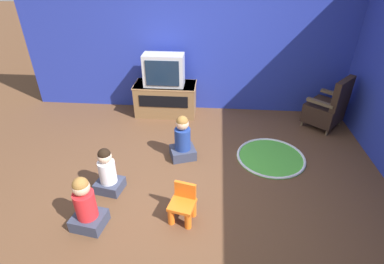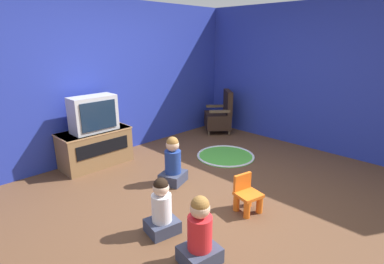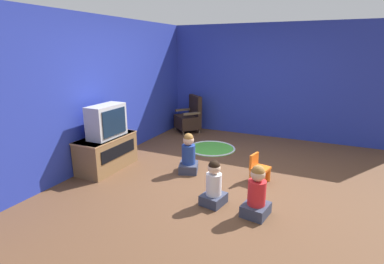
% 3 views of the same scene
% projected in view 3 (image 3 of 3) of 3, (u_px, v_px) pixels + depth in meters
% --- Properties ---
extents(ground_plane, '(30.00, 30.00, 0.00)m').
position_uv_depth(ground_plane, '(221.00, 177.00, 4.83)').
color(ground_plane, brown).
extents(wall_back, '(5.79, 0.12, 2.55)m').
position_uv_depth(wall_back, '(102.00, 91.00, 5.30)').
color(wall_back, '#23339E').
rests_on(wall_back, ground_plane).
extents(wall_right, '(0.12, 5.30, 2.55)m').
position_uv_depth(wall_right, '(278.00, 82.00, 6.73)').
color(wall_right, '#23339E').
rests_on(wall_right, ground_plane).
extents(tv_cabinet, '(1.08, 0.52, 0.57)m').
position_uv_depth(tv_cabinet, '(107.00, 152.00, 5.10)').
color(tv_cabinet, brown).
rests_on(tv_cabinet, ground_plane).
extents(television, '(0.68, 0.33, 0.54)m').
position_uv_depth(television, '(107.00, 121.00, 4.93)').
color(television, '#B7B7BC').
rests_on(television, tv_cabinet).
extents(black_armchair, '(0.76, 0.76, 0.89)m').
position_uv_depth(black_armchair, '(189.00, 118.00, 7.38)').
color(black_armchair, brown).
rests_on(black_armchair, ground_plane).
extents(yellow_kid_chair, '(0.32, 0.31, 0.43)m').
position_uv_depth(yellow_kid_chair, '(259.00, 170.00, 4.63)').
color(yellow_kid_chair, orange).
rests_on(yellow_kid_chair, ground_plane).
extents(play_mat, '(0.98, 0.98, 0.04)m').
position_uv_depth(play_mat, '(211.00, 148.00, 6.18)').
color(play_mat, green).
rests_on(play_mat, ground_plane).
extents(child_watching_left, '(0.38, 0.34, 0.66)m').
position_uv_depth(child_watching_left, '(257.00, 194.00, 3.65)').
color(child_watching_left, '#33384C').
rests_on(child_watching_left, ground_plane).
extents(child_watching_center, '(0.42, 0.39, 0.67)m').
position_uv_depth(child_watching_center, '(189.00, 155.00, 4.96)').
color(child_watching_center, '#33384C').
rests_on(child_watching_center, ground_plane).
extents(child_watching_right, '(0.36, 0.33, 0.62)m').
position_uv_depth(child_watching_right, '(214.00, 185.00, 3.93)').
color(child_watching_right, '#33384C').
rests_on(child_watching_right, ground_plane).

